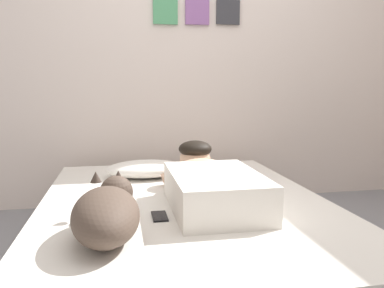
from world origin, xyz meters
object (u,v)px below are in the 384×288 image
coffee_cup (200,172)px  cell_phone (160,216)px  bed (184,232)px  pillow (146,169)px  dog (107,212)px  person_lying (209,181)px

coffee_cup → cell_phone: 0.82m
bed → cell_phone: size_ratio=14.71×
pillow → cell_phone: (0.00, -0.82, -0.05)m
dog → cell_phone: size_ratio=4.11×
person_lying → coffee_cup: person_lying is taller
bed → cell_phone: (-0.16, -0.26, 0.19)m
bed → person_lying: size_ratio=2.24×
coffee_cup → bed: bearing=-111.5°
pillow → dog: 1.05m
dog → cell_phone: (0.23, 0.20, -0.10)m
pillow → coffee_cup: (0.35, -0.08, -0.02)m
bed → pillow: size_ratio=3.96×
bed → pillow: bearing=106.2°
pillow → bed: bearing=-73.8°
bed → dog: (-0.38, -0.46, 0.29)m
coffee_cup → cell_phone: bearing=-115.2°
bed → coffee_cup: coffee_cup is taller
person_lying → cell_phone: person_lying is taller
dog → cell_phone: dog is taller
pillow → cell_phone: pillow is taller
bed → cell_phone: 0.36m
cell_phone → person_lying: bearing=36.7°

